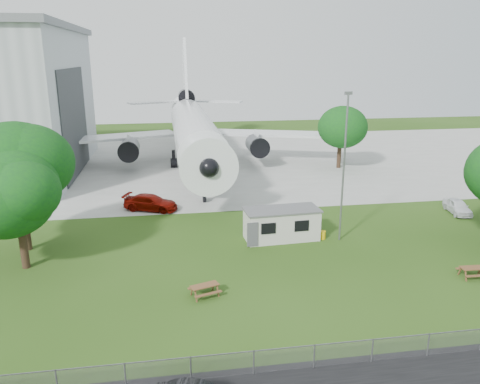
{
  "coord_description": "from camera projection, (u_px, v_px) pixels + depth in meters",
  "views": [
    {
      "loc": [
        -5.66,
        -28.31,
        14.73
      ],
      "look_at": [
        0.11,
        8.0,
        4.0
      ],
      "focal_mm": 35.0,
      "sensor_mm": 36.0,
      "label": 1
    }
  ],
  "objects": [
    {
      "name": "tree_west_small",
      "position": [
        16.0,
        194.0,
        32.29
      ],
      "size": [
        6.79,
        6.79,
        8.94
      ],
      "color": "#382619",
      "rests_on": "ground"
    },
    {
      "name": "car_ne_hatch",
      "position": [
        458.0,
        207.0,
        45.26
      ],
      "size": [
        2.28,
        4.24,
        1.37
      ],
      "primitive_type": "imported",
      "rotation": [
        0.0,
        0.0,
        -0.17
      ],
      "color": "white",
      "rests_on": "ground"
    },
    {
      "name": "car_apron_van",
      "position": [
        151.0,
        203.0,
        46.17
      ],
      "size": [
        5.77,
        3.96,
        1.55
      ],
      "primitive_type": "imported",
      "rotation": [
        0.0,
        0.0,
        1.2
      ],
      "color": "maroon",
      "rests_on": "ground"
    },
    {
      "name": "concrete_apron",
      "position": [
        207.0,
        161.0,
        67.84
      ],
      "size": [
        120.0,
        46.0,
        0.03
      ],
      "primitive_type": "cube",
      "color": "#B7B7B2",
      "rests_on": "ground"
    },
    {
      "name": "fence",
      "position": [
        294.0,
        370.0,
        22.81
      ],
      "size": [
        58.0,
        0.04,
        1.3
      ],
      "primitive_type": "cube",
      "color": "gray",
      "rests_on": "ground"
    },
    {
      "name": "picnic_west",
      "position": [
        205.0,
        296.0,
        29.84
      ],
      "size": [
        2.18,
        1.99,
        0.76
      ],
      "primitive_type": null,
      "rotation": [
        0.0,
        0.0,
        0.32
      ],
      "color": "brown",
      "rests_on": "ground"
    },
    {
      "name": "tree_west_big",
      "position": [
        17.0,
        164.0,
        35.08
      ],
      "size": [
        8.53,
        8.53,
        11.21
      ],
      "color": "#382619",
      "rests_on": "ground"
    },
    {
      "name": "lamp_mast",
      "position": [
        344.0,
        170.0,
        37.25
      ],
      "size": [
        0.16,
        0.16,
        12.0
      ],
      "primitive_type": "cylinder",
      "color": "slate",
      "rests_on": "ground"
    },
    {
      "name": "tree_far_apron",
      "position": [
        341.0,
        127.0,
        62.35
      ],
      "size": [
        6.58,
        6.58,
        8.91
      ],
      "color": "#382619",
      "rests_on": "ground"
    },
    {
      "name": "picnic_east",
      "position": [
        472.0,
        277.0,
        32.32
      ],
      "size": [
        1.86,
        1.58,
        0.76
      ],
      "primitive_type": null,
      "rotation": [
        0.0,
        0.0,
        -0.04
      ],
      "color": "brown",
      "rests_on": "ground"
    },
    {
      "name": "ground",
      "position": [
        257.0,
        281.0,
        31.82
      ],
      "size": [
        160.0,
        160.0,
        0.0
      ],
      "primitive_type": "plane",
      "color": "#3B5C1E"
    },
    {
      "name": "airliner",
      "position": [
        193.0,
        128.0,
        64.03
      ],
      "size": [
        46.36,
        47.73,
        17.69
      ],
      "color": "white",
      "rests_on": "ground"
    },
    {
      "name": "site_cabin",
      "position": [
        282.0,
        224.0,
        38.8
      ],
      "size": [
        6.83,
        3.08,
        2.62
      ],
      "color": "beige",
      "rests_on": "ground"
    }
  ]
}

